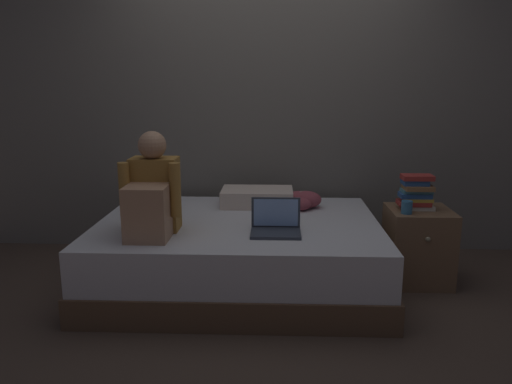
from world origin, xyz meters
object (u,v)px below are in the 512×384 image
Objects in this scene: person_sitting at (152,196)px; clothes_pile at (303,200)px; nightstand at (418,246)px; bed at (239,253)px; pillow at (257,197)px; laptop at (276,225)px; mug at (407,207)px; book_stack at (416,192)px.

person_sitting is 2.30× the size of clothes_pile.
nightstand is 1.93m from person_sitting.
pillow is at bearing 75.73° from bed.
laptop is 0.95m from mug.
laptop is at bearing -157.78° from book_stack.
person_sitting reaches higher than clothes_pile.
pillow is 1.20m from book_stack.
bed is 3.05× the size of person_sitting.
person_sitting is 1.17× the size of pillow.
pillow reaches higher than nightstand.
book_stack is at bearing 22.22° from laptop.
mug is 0.80m from clothes_pile.
laptop reaches higher than bed.
bed is 22.22× the size of mug.
book_stack reaches higher than mug.
nightstand is 6.06× the size of mug.
book_stack is at bearing 14.11° from person_sitting.
nightstand is 2.18× the size of book_stack.
book_stack is at bearing 53.78° from mug.
book_stack is 0.88× the size of clothes_pile.
bed is at bearing -141.27° from clothes_pile.
mug is at bearing 10.75° from person_sitting.
clothes_pile is (0.36, -0.07, -0.00)m from pillow.
mug is (1.70, 0.32, -0.14)m from person_sitting.
book_stack is (1.26, 0.12, 0.43)m from bed.
mug is at bearing -137.31° from nightstand.
person_sitting reaches higher than laptop.
book_stack is (1.15, -0.33, 0.12)m from pillow.
clothes_pile is (0.21, 0.67, 0.01)m from laptop.
mug is 0.32× the size of clothes_pile.
laptop is 0.57× the size of pillow.
bed is 0.68m from clothes_pile.
nightstand is 1.26m from pillow.
laptop is at bearing 2.98° from person_sitting.
pillow is at bearing 50.73° from person_sitting.
nightstand is 0.97× the size of pillow.
nightstand is 0.36m from mug.
pillow reaches higher than bed.
clothes_pile is at bearing 150.57° from mug.
person_sitting is 2.61× the size of book_stack.
mug is (-0.09, -0.13, -0.08)m from book_stack.
bed is at bearing 32.35° from person_sitting.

